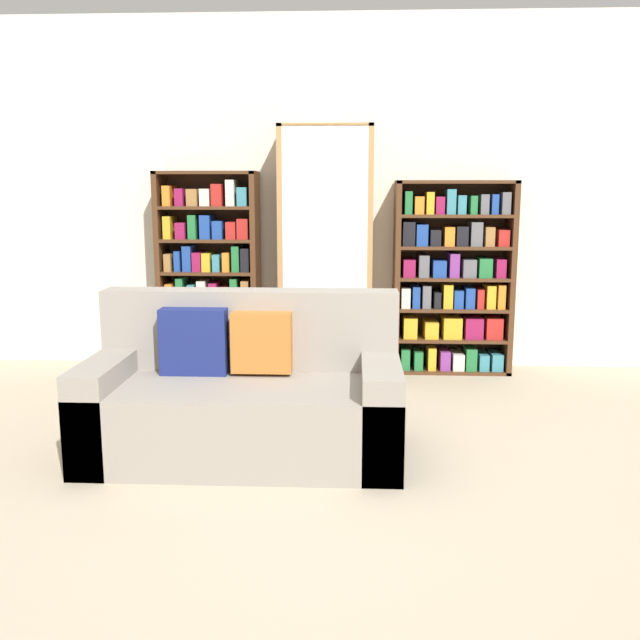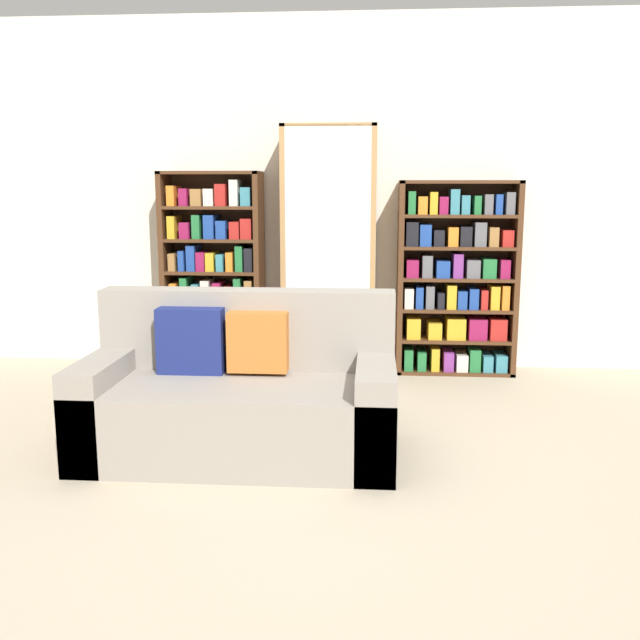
% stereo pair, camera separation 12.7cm
% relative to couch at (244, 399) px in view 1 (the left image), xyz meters
% --- Properties ---
extents(ground_plane, '(16.00, 16.00, 0.00)m').
position_rel_couch_xyz_m(ground_plane, '(0.46, -0.69, -0.30)').
color(ground_plane, tan).
extents(wall_back, '(7.12, 0.06, 2.70)m').
position_rel_couch_xyz_m(wall_back, '(0.46, 2.01, 1.05)').
color(wall_back, silver).
rests_on(wall_back, ground).
extents(couch, '(1.64, 0.81, 0.85)m').
position_rel_couch_xyz_m(couch, '(0.00, 0.00, 0.00)').
color(couch, gray).
rests_on(couch, ground).
extents(bookshelf_left, '(0.77, 0.32, 1.53)m').
position_rel_couch_xyz_m(bookshelf_left, '(-0.54, 1.80, 0.44)').
color(bookshelf_left, '#4C2D19').
rests_on(bookshelf_left, ground).
extents(display_cabinet, '(0.70, 0.36, 1.86)m').
position_rel_couch_xyz_m(display_cabinet, '(0.36, 1.79, 0.63)').
color(display_cabinet, '#AD7F4C').
rests_on(display_cabinet, ground).
extents(bookshelf_right, '(0.90, 0.32, 1.46)m').
position_rel_couch_xyz_m(bookshelf_right, '(1.33, 1.80, 0.42)').
color(bookshelf_right, '#4C2D19').
rests_on(bookshelf_right, ground).
extents(wine_bottle, '(0.09, 0.09, 0.41)m').
position_rel_couch_xyz_m(wine_bottle, '(0.79, 0.66, -0.13)').
color(wine_bottle, '#143819').
rests_on(wine_bottle, ground).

